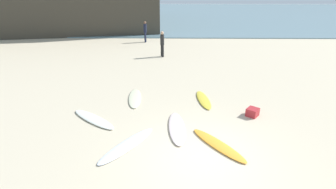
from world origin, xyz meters
TOP-DOWN VIEW (x-y plane):
  - ground_plane at (0.00, 0.00)m, footprint 120.00×120.00m
  - ocean_water at (0.00, 38.68)m, footprint 120.00×40.00m
  - surfboard_0 at (-2.69, 4.45)m, footprint 0.82×2.28m
  - surfboard_1 at (0.46, 4.31)m, footprint 0.73×2.14m
  - surfboard_2 at (-0.79, 1.73)m, footprint 0.75×2.47m
  - surfboard_3 at (-4.04, 2.34)m, footprint 2.20×1.95m
  - surfboard_4 at (0.56, 0.63)m, footprint 1.81×2.27m
  - surfboard_5 at (-2.44, 0.57)m, footprint 1.86×2.47m
  - beachgoer_near at (-1.71, 12.01)m, footprint 0.38×0.38m
  - beachgoer_mid at (-3.39, 16.99)m, footprint 0.30×0.34m
  - beach_cooler at (2.27, 2.83)m, footprint 0.61×0.62m

SIDE VIEW (x-z plane):
  - ground_plane at x=0.00m, z-range 0.00..0.00m
  - surfboard_5 at x=-2.44m, z-range 0.00..0.07m
  - surfboard_0 at x=-2.69m, z-range 0.00..0.08m
  - ocean_water at x=0.00m, z-range 0.00..0.08m
  - surfboard_1 at x=0.46m, z-range 0.00..0.08m
  - surfboard_4 at x=0.56m, z-range 0.00..0.09m
  - surfboard_2 at x=-0.79m, z-range 0.00..0.09m
  - surfboard_3 at x=-4.04m, z-range 0.00..0.09m
  - beach_cooler at x=2.27m, z-range 0.00..0.32m
  - beachgoer_mid at x=-3.39m, z-range 0.11..1.91m
  - beachgoer_near at x=-1.71m, z-range 0.11..1.91m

